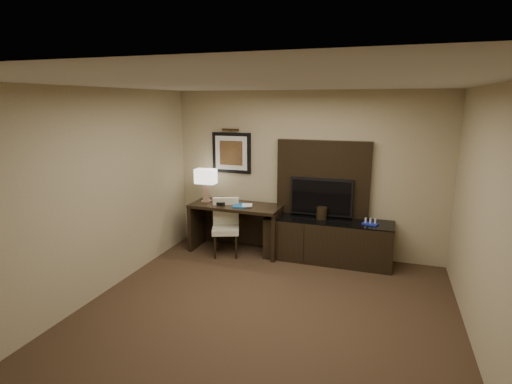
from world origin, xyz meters
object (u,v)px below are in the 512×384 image
at_px(table_lamp, 206,185).
at_px(desk_chair, 226,229).
at_px(desk_phone, 220,201).
at_px(desk, 236,228).
at_px(ice_bucket, 322,213).
at_px(minibar_tray, 370,222).
at_px(credenza, 328,240).
at_px(tv, 321,197).

bearing_deg(table_lamp, desk_chair, -30.40).
distance_m(desk_chair, desk_phone, 0.49).
xyz_separation_m(desk, ice_bucket, (1.44, 0.07, 0.37)).
distance_m(desk, desk_chair, 0.26).
distance_m(desk_chair, minibar_tray, 2.32).
xyz_separation_m(credenza, desk_phone, (-1.81, -0.10, 0.53)).
bearing_deg(table_lamp, minibar_tray, -0.84).
distance_m(credenza, desk_phone, 1.89).
relative_size(credenza, desk_phone, 9.68).
height_order(desk_phone, ice_bucket, desk_phone).
distance_m(tv, ice_bucket, 0.27).
xyz_separation_m(credenza, ice_bucket, (-0.11, 0.02, 0.44)).
height_order(credenza, desk_chair, desk_chair).
bearing_deg(desk, credenza, 3.80).
bearing_deg(table_lamp, credenza, 0.23).
distance_m(tv, desk_chair, 1.66).
bearing_deg(desk_chair, table_lamp, 129.27).
height_order(desk, minibar_tray, desk).
height_order(table_lamp, minibar_tray, table_lamp).
distance_m(credenza, desk_chair, 1.68).
xyz_separation_m(desk, minibar_tray, (2.19, 0.00, 0.32)).
distance_m(credenza, minibar_tray, 0.75).
bearing_deg(desk_chair, desk_phone, 111.87).
bearing_deg(ice_bucket, desk_chair, -168.85).
xyz_separation_m(tv, ice_bucket, (0.04, -0.12, -0.23)).
bearing_deg(desk, desk_phone, -166.11).
distance_m(desk, desk_phone, 0.53).
distance_m(tv, minibar_tray, 0.86).
distance_m(tv, desk_phone, 1.69).
bearing_deg(credenza, table_lamp, -179.37).
bearing_deg(desk_phone, desk, 21.59).
height_order(desk, table_lamp, table_lamp).
relative_size(desk_chair, ice_bucket, 4.74).
relative_size(credenza, tv, 2.00).
xyz_separation_m(tv, desk_chair, (-1.50, -0.42, -0.57)).
xyz_separation_m(desk, table_lamp, (-0.57, 0.04, 0.69)).
height_order(desk, desk_phone, desk_phone).
height_order(tv, minibar_tray, tv).
distance_m(table_lamp, ice_bucket, 2.03).
relative_size(table_lamp, minibar_tray, 2.51).
height_order(tv, desk_phone, tv).
height_order(tv, desk_chair, tv).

